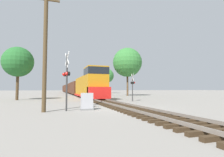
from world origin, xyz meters
TOP-DOWN VIEW (x-y plane):
  - ground_plane at (0.00, 0.00)m, footprint 400.00×400.00m
  - rail_track_bed at (0.00, -0.00)m, footprint 2.60×160.00m
  - freight_train at (0.00, 47.92)m, footprint 2.86×82.88m
  - crossing_signal_near at (-4.61, -0.09)m, footprint 0.51×1.01m
  - crossing_signal_far at (4.02, 7.47)m, footprint 0.41×1.01m
  - relay_cabinet at (-3.12, 0.06)m, footprint 0.93×0.55m
  - utility_pole at (-6.06, -0.22)m, footprint 1.80×0.27m
  - tree_far_right at (-10.44, 14.74)m, footprint 4.26×4.26m
  - tree_mid_background at (10.40, 24.09)m, footprint 6.68×6.68m
  - tree_deep_background at (13.10, 50.22)m, footprint 5.34×5.34m

SIDE VIEW (x-z plane):
  - ground_plane at x=0.00m, z-range 0.00..0.00m
  - rail_track_bed at x=0.00m, z-range -0.02..0.29m
  - relay_cabinet at x=-3.12m, z-range -0.01..1.24m
  - freight_train at x=0.00m, z-range -0.47..4.13m
  - crossing_signal_far at x=4.02m, z-range 0.42..3.92m
  - crossing_signal_near at x=-4.61m, z-range 0.34..4.51m
  - utility_pole at x=-6.06m, z-range 0.14..8.48m
  - tree_far_right at x=-10.44m, z-range 1.61..9.13m
  - tree_deep_background at x=13.10m, z-range 1.91..11.15m
  - tree_mid_background at x=10.40m, z-range 2.16..13.18m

